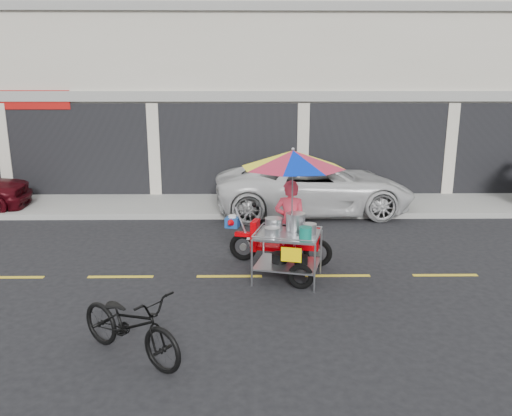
{
  "coord_description": "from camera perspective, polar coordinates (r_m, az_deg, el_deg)",
  "views": [
    {
      "loc": [
        -1.63,
        -8.62,
        3.44
      ],
      "look_at": [
        -1.5,
        0.6,
        1.15
      ],
      "focal_mm": 35.0,
      "sensor_mm": 36.0,
      "label": 1
    }
  ],
  "objects": [
    {
      "name": "near_bicycle",
      "position": [
        6.72,
        -14.18,
        -12.72
      ],
      "size": [
        1.81,
        1.57,
        0.94
      ],
      "primitive_type": "imported",
      "rotation": [
        0.0,
        0.0,
        0.93
      ],
      "color": "black",
      "rests_on": "ground"
    },
    {
      "name": "sidewalk",
      "position": [
        14.6,
        5.63,
        0.56
      ],
      "size": [
        45.0,
        3.0,
        0.15
      ],
      "primitive_type": "cube",
      "color": "gray",
      "rests_on": "ground"
    },
    {
      "name": "white_pickup",
      "position": [
        13.7,
        6.65,
        2.5
      ],
      "size": [
        5.5,
        2.8,
        1.49
      ],
      "primitive_type": "imported",
      "rotation": [
        0.0,
        0.0,
        1.63
      ],
      "color": "silver",
      "rests_on": "ground"
    },
    {
      "name": "shophouse_block",
      "position": [
        19.73,
        12.73,
        15.93
      ],
      "size": [
        36.0,
        8.11,
        10.4
      ],
      "color": "beige",
      "rests_on": "ground"
    },
    {
      "name": "food_vendor_rig",
      "position": [
        9.03,
        3.92,
        1.54
      ],
      "size": [
        2.37,
        2.31,
        2.4
      ],
      "rotation": [
        0.0,
        0.0,
        -0.26
      ],
      "color": "black",
      "rests_on": "ground"
    },
    {
      "name": "centerline",
      "position": [
        9.42,
        9.3,
        -7.64
      ],
      "size": [
        42.0,
        0.1,
        0.01
      ],
      "primitive_type": "cube",
      "color": "gold",
      "rests_on": "ground"
    },
    {
      "name": "ground",
      "position": [
        9.42,
        9.3,
        -7.66
      ],
      "size": [
        90.0,
        90.0,
        0.0
      ],
      "primitive_type": "plane",
      "color": "black"
    }
  ]
}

